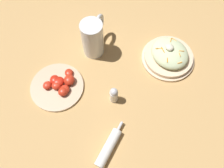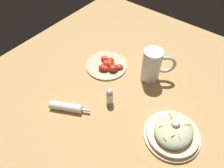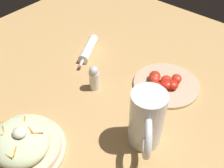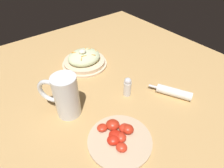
{
  "view_description": "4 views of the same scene",
  "coord_description": "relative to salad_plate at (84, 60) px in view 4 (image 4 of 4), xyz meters",
  "views": [
    {
      "loc": [
        -0.37,
        0.26,
        0.86
      ],
      "look_at": [
        -0.05,
        0.04,
        0.07
      ],
      "focal_mm": 37.67,
      "sensor_mm": 36.0,
      "label": 1
    },
    {
      "loc": [
        -0.51,
        -0.29,
        0.76
      ],
      "look_at": [
        -0.05,
        0.07,
        0.09
      ],
      "focal_mm": 33.45,
      "sensor_mm": 36.0,
      "label": 2
    },
    {
      "loc": [
        0.37,
        -0.39,
        0.61
      ],
      "look_at": [
        -0.01,
        0.06,
        0.06
      ],
      "focal_mm": 43.17,
      "sensor_mm": 36.0,
      "label": 3
    },
    {
      "loc": [
        0.34,
        0.49,
        0.56
      ],
      "look_at": [
        -0.02,
        0.03,
        0.08
      ],
      "focal_mm": 31.46,
      "sensor_mm": 36.0,
      "label": 4
    }
  ],
  "objects": [
    {
      "name": "salad_plate",
      "position": [
        0.0,
        0.0,
        0.0
      ],
      "size": [
        0.22,
        0.22,
        0.09
      ],
      "color": "beige",
      "rests_on": "ground_plane"
    },
    {
      "name": "tomato_plate",
      "position": [
        0.15,
        0.45,
        -0.02
      ],
      "size": [
        0.21,
        0.21,
        0.04
      ],
      "color": "#D1B28E",
      "rests_on": "ground_plane"
    },
    {
      "name": "salt_shaker",
      "position": [
        -0.02,
        0.3,
        0.01
      ],
      "size": [
        0.03,
        0.03,
        0.09
      ],
      "color": "white",
      "rests_on": "ground_plane"
    },
    {
      "name": "napkin_roll",
      "position": [
        -0.17,
        0.42,
        -0.01
      ],
      "size": [
        0.1,
        0.17,
        0.04
      ],
      "color": "white",
      "rests_on": "ground_plane"
    },
    {
      "name": "ground_plane",
      "position": [
        0.06,
        0.24,
        -0.03
      ],
      "size": [
        1.43,
        1.43,
        0.0
      ],
      "primitive_type": "plane",
      "color": "tan"
    },
    {
      "name": "beer_mug",
      "position": [
        0.22,
        0.23,
        0.05
      ],
      "size": [
        0.12,
        0.14,
        0.17
      ],
      "color": "white",
      "rests_on": "ground_plane"
    }
  ]
}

